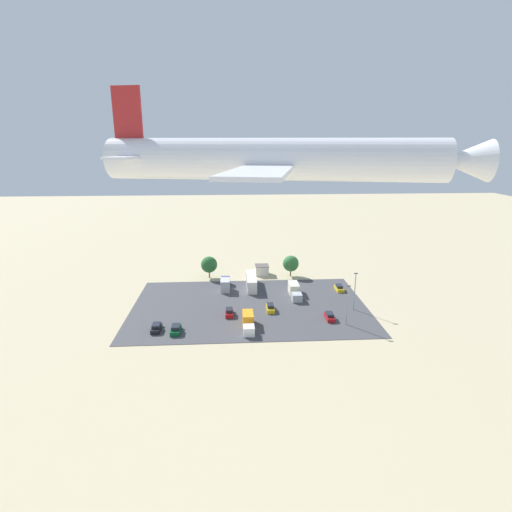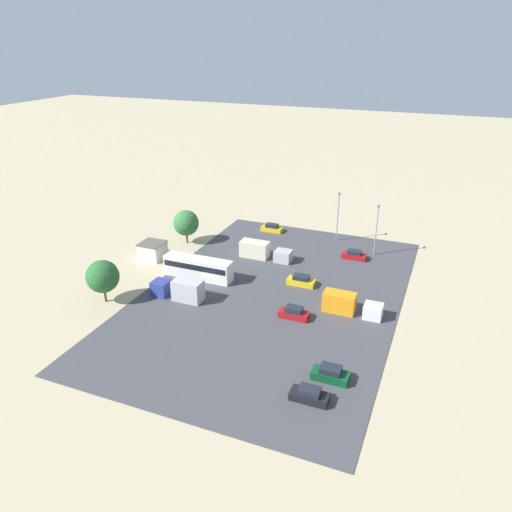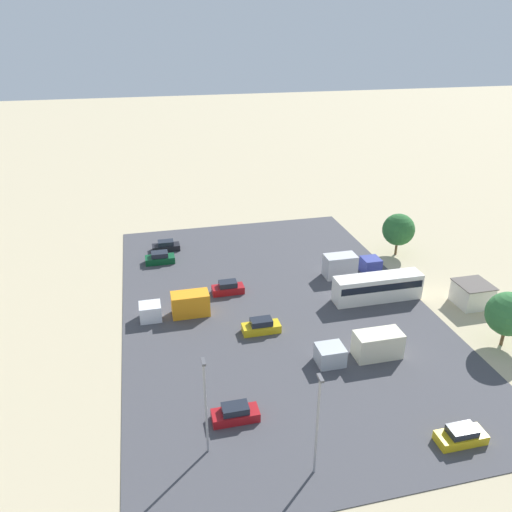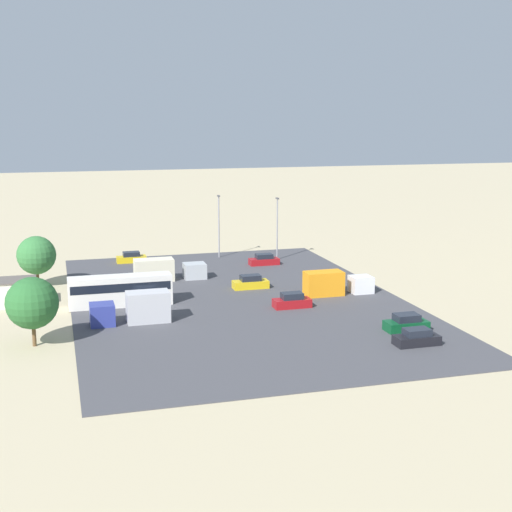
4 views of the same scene
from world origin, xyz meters
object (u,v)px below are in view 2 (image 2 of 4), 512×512
Objects in this scene: bus at (198,267)px; parked_car_2 at (294,313)px; shed_building at (153,251)px; parked_car_4 at (272,228)px; parked_car_0 at (309,395)px; parked_truck_0 at (180,290)px; parked_car_1 at (301,281)px; parked_car_5 at (330,374)px; parked_truck_2 at (349,305)px; parked_truck_1 at (263,251)px; parked_car_3 at (354,255)px.

bus is 2.74× the size of parked_car_2.
parked_car_4 is (-19.76, 14.60, -0.75)m from shed_building.
parked_car_0 is 27.89m from parked_truck_0.
parked_car_2 is at bearing 11.87° from parked_car_1.
parked_car_0 is at bearing 164.63° from parked_car_5.
parked_truck_1 is at bearing -125.51° from parked_truck_2.
parked_truck_2 reaches higher than parked_car_1.
parked_truck_1 is (-18.02, 5.85, -0.14)m from parked_truck_0.
shed_building reaches higher than parked_car_2.
parked_truck_2 reaches higher than parked_car_0.
shed_building is 19.02m from parked_truck_1.
parked_car_5 is 15.32m from parked_truck_2.
shed_building reaches higher than parked_car_0.
parked_car_3 is 31.45m from parked_truck_0.
parked_car_3 is at bearing 111.73° from shed_building.
shed_building is 0.94× the size of parked_car_1.
parked_truck_1 is (-7.17, -9.25, 0.60)m from parked_car_1.
parked_car_0 is at bearing 49.26° from bus.
parked_car_0 is at bearing -174.97° from parked_car_3.
parked_car_3 is 15.85m from parked_truck_1.
parked_truck_2 is at bearing 121.80° from parked_car_2.
parked_car_2 is at bearing -154.10° from parked_car_4.
parked_truck_2 is (5.58, 35.51, -0.09)m from shed_building.
parked_truck_0 is at bearing 139.02° from parked_car_3.
parked_car_2 is at bearing 35.69° from parked_car_5.
bus is 2.60× the size of parked_car_1.
parked_car_2 is at bearing -156.07° from parked_car_0.
parked_car_0 is 0.52× the size of parked_truck_0.
parked_car_3 is (-22.58, 3.49, -0.04)m from parked_car_2.
bus is at bearing -130.74° from parked_car_0.
parked_truck_1 is (-16.87, -11.28, 0.60)m from parked_car_2.
parked_car_1 is 1.03× the size of parked_car_4.
shed_building is 0.97× the size of parked_car_4.
parked_truck_1 is at bearing 148.51° from bus.
parked_car_2 is 0.45× the size of parked_truck_1.
parked_truck_0 reaches higher than parked_car_5.
parked_truck_0 is 18.95m from parked_truck_1.
parked_car_1 is 14.02m from parked_car_3.
parked_car_4 is at bearing 171.10° from bus.
parked_car_2 is (-15.40, -6.83, 0.05)m from parked_car_0.
parked_truck_2 is at bearing -77.52° from parked_truck_0.
parked_car_2 is 0.98× the size of parked_car_3.
shed_building is 0.97× the size of parked_car_5.
parked_car_0 is 38.13m from parked_car_3.
parked_car_5 is at bearing 25.73° from parked_car_1.
parked_car_0 is 26.62m from parked_car_1.
bus reaches higher than parked_car_2.
parked_car_1 is 11.72m from parked_truck_1.
parked_car_4 is 0.51× the size of parked_truck_2.
bus reaches higher than parked_truck_0.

